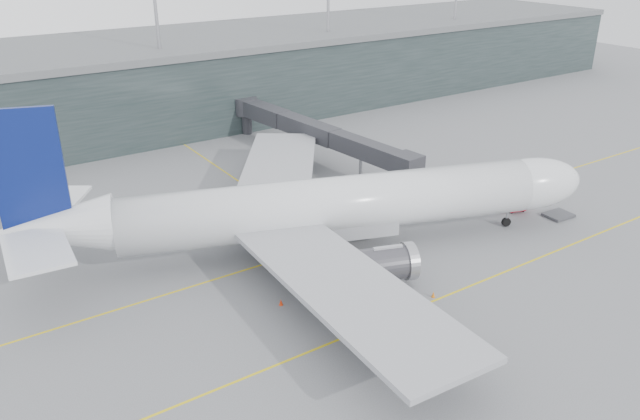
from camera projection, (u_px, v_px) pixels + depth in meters
ground at (277, 241)px, 74.16m from camera, size 320.00×320.00×0.00m
taxiline_a at (295, 255)px, 71.12m from camera, size 160.00×0.25×0.02m
taxiline_b at (383, 321)px, 58.99m from camera, size 160.00×0.25×0.02m
taxiline_lead_main at (239, 181)px, 91.86m from camera, size 0.25×60.00×0.02m
terminal at (119, 85)px, 115.03m from camera, size 240.00×36.00×29.00m
main_aircraft at (329, 207)px, 70.45m from camera, size 65.11×60.02×18.77m
jet_bridge at (304, 126)px, 100.38m from camera, size 7.63×43.26×6.56m
gse_cart at (516, 205)px, 81.76m from camera, size 2.65×2.09×1.58m
baggage_dolly at (558, 215)px, 80.50m from camera, size 3.57×2.92×0.34m
uld_a at (214, 213)px, 79.30m from camera, size 2.19×1.85×1.82m
uld_b at (217, 203)px, 82.09m from camera, size 2.33×1.96×1.95m
uld_c at (242, 199)px, 83.22m from camera, size 2.51×2.16×2.00m
cone_nose at (517, 190)px, 87.84m from camera, size 0.49×0.49×0.78m
cone_wing_stbd at (433, 295)px, 62.78m from camera, size 0.39×0.39×0.61m
cone_wing_port at (282, 192)px, 87.06m from camera, size 0.47×0.47×0.75m
cone_tail at (281, 302)px, 61.45m from camera, size 0.41×0.41×0.65m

